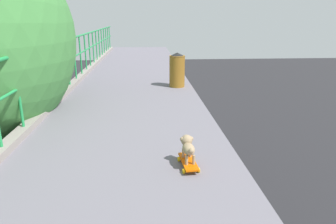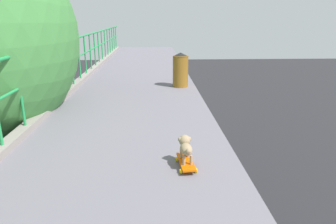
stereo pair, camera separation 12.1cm
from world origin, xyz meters
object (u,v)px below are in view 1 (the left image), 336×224
Objects in this scene: toy_skateboard at (188,162)px; city_bus at (4,108)px; litter_bin at (177,69)px; small_dog at (188,146)px.

city_bus is at bearing 120.24° from toy_skateboard.
litter_bin is (0.31, 4.62, 0.40)m from toy_skateboard.
small_dog is at bearing 94.27° from toy_skateboard.
city_bus is 11.74× the size of litter_bin.
city_bus is 20.51× the size of toy_skateboard.
small_dog is (-0.00, 0.04, 0.20)m from toy_skateboard.
city_bus is 18.15m from litter_bin.
toy_skateboard is at bearing -93.83° from litter_bin.
small_dog is at bearing -59.71° from city_bus.
litter_bin reaches higher than toy_skateboard.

